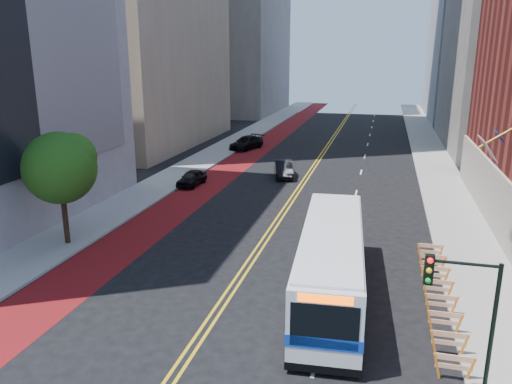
{
  "coord_description": "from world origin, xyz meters",
  "views": [
    {
      "loc": [
        6.69,
        -18.38,
        11.08
      ],
      "look_at": [
        -0.11,
        8.0,
        3.54
      ],
      "focal_mm": 35.0,
      "sensor_mm": 36.0,
      "label": 1
    }
  ],
  "objects_px": {
    "traffic_signal": "(464,304)",
    "car_b": "(284,169)",
    "car_c": "(246,143)",
    "car_a": "(192,178)",
    "street_tree": "(61,165)",
    "transit_bus": "(331,261)"
  },
  "relations": [
    {
      "from": "traffic_signal",
      "to": "car_b",
      "type": "height_order",
      "value": "traffic_signal"
    },
    {
      "from": "traffic_signal",
      "to": "car_c",
      "type": "bearing_deg",
      "value": 113.74
    },
    {
      "from": "car_a",
      "to": "car_b",
      "type": "height_order",
      "value": "car_b"
    },
    {
      "from": "car_b",
      "to": "car_c",
      "type": "relative_size",
      "value": 0.85
    },
    {
      "from": "traffic_signal",
      "to": "car_a",
      "type": "height_order",
      "value": "traffic_signal"
    },
    {
      "from": "street_tree",
      "to": "car_c",
      "type": "bearing_deg",
      "value": 86.63
    },
    {
      "from": "street_tree",
      "to": "car_a",
      "type": "height_order",
      "value": "street_tree"
    },
    {
      "from": "car_a",
      "to": "car_c",
      "type": "relative_size",
      "value": 0.73
    },
    {
      "from": "transit_bus",
      "to": "traffic_signal",
      "type": "bearing_deg",
      "value": -59.33
    },
    {
      "from": "traffic_signal",
      "to": "car_a",
      "type": "relative_size",
      "value": 1.31
    },
    {
      "from": "street_tree",
      "to": "car_b",
      "type": "relative_size",
      "value": 1.48
    },
    {
      "from": "transit_bus",
      "to": "car_b",
      "type": "xyz_separation_m",
      "value": [
        -6.87,
        22.93,
        -1.04
      ]
    },
    {
      "from": "car_b",
      "to": "car_c",
      "type": "xyz_separation_m",
      "value": [
        -7.15,
        12.82,
        0.03
      ]
    },
    {
      "from": "street_tree",
      "to": "car_a",
      "type": "bearing_deg",
      "value": 82.68
    },
    {
      "from": "car_a",
      "to": "car_b",
      "type": "relative_size",
      "value": 0.86
    },
    {
      "from": "street_tree",
      "to": "transit_bus",
      "type": "distance_m",
      "value": 16.5
    },
    {
      "from": "street_tree",
      "to": "transit_bus",
      "type": "xyz_separation_m",
      "value": [
        15.96,
        -2.76,
        -3.12
      ]
    },
    {
      "from": "street_tree",
      "to": "car_c",
      "type": "xyz_separation_m",
      "value": [
        1.94,
        32.99,
        -4.14
      ]
    },
    {
      "from": "traffic_signal",
      "to": "street_tree",
      "type": "bearing_deg",
      "value": 155.18
    },
    {
      "from": "street_tree",
      "to": "traffic_signal",
      "type": "distance_m",
      "value": 22.79
    },
    {
      "from": "car_c",
      "to": "traffic_signal",
      "type": "bearing_deg",
      "value": -47.57
    },
    {
      "from": "car_b",
      "to": "car_c",
      "type": "distance_m",
      "value": 14.68
    }
  ]
}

